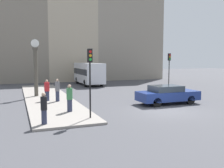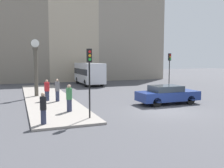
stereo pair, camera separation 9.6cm
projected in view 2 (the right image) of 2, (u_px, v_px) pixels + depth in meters
The scene contains 12 objects.
ground_plane at pixel (166, 111), 16.77m from camera, with size 120.00×120.00×0.00m, color #47474C.
sidewalk_corner at pixel (48, 97), 22.12m from camera, with size 3.80×20.71×0.13m, color gray.
building_row at pixel (82, 35), 39.95m from camera, with size 28.72×5.00×16.47m.
sedan_car at pixel (167, 94), 19.18m from camera, with size 4.78×1.88×1.43m.
bus_distant at pixel (89, 72), 33.30m from camera, with size 2.43×7.16×2.91m.
traffic_light_near at pixel (89, 69), 13.89m from camera, with size 0.26×0.24×3.90m.
traffic_light_far at pixel (169, 64), 26.27m from camera, with size 0.26×0.24×4.05m.
street_clock at pixel (36, 69), 22.30m from camera, with size 0.78×0.45×5.11m.
pedestrian_red_top at pixel (47, 90), 19.91m from camera, with size 0.40×0.40×1.69m.
pedestrian_grey_jacket at pixel (57, 90), 19.63m from camera, with size 0.35×0.35×1.77m.
pedestrian_black_jacket at pixel (43, 108), 12.73m from camera, with size 0.33×0.33×1.64m.
pedestrian_green_hoodie at pixel (69, 98), 15.81m from camera, with size 0.38×0.38×1.73m.
Camera 2 is at (-9.25, -14.14, 3.46)m, focal length 40.00 mm.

